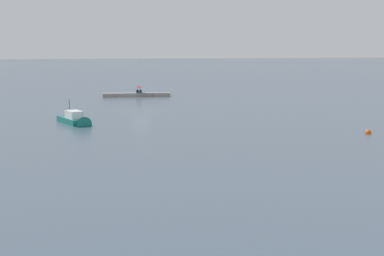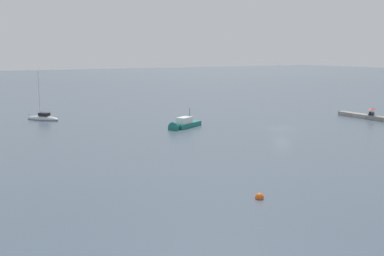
{
  "view_description": "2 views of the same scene",
  "coord_description": "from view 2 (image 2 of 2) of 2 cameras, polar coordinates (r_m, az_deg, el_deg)",
  "views": [
    {
      "loc": [
        2.82,
        76.68,
        9.71
      ],
      "look_at": [
        -4.05,
        25.64,
        1.39
      ],
      "focal_mm": 49.59,
      "sensor_mm": 36.0,
      "label": 1
    },
    {
      "loc": [
        -49.47,
        44.72,
        11.3
      ],
      "look_at": [
        -7.72,
        20.16,
        3.0
      ],
      "focal_mm": 41.4,
      "sensor_mm": 36.0,
      "label": 2
    }
  ],
  "objects": [
    {
      "name": "ground_plane",
      "position": [
        67.64,
        11.48,
        -0.09
      ],
      "size": [
        500.0,
        500.0,
        0.0
      ],
      "primitive_type": "plane",
      "color": "#475666"
    },
    {
      "name": "seawall_pier",
      "position": [
        81.99,
        21.83,
        1.34
      ],
      "size": [
        12.16,
        1.56,
        0.67
      ],
      "color": "gray",
      "rests_on": "ground_plane"
    },
    {
      "name": "person_seated_blue_left",
      "position": [
        81.48,
        22.26,
        1.68
      ],
      "size": [
        0.48,
        0.66,
        0.73
      ],
      "rotation": [
        0.0,
        0.0,
        0.18
      ],
      "color": "#1E2333",
      "rests_on": "seawall_pier"
    },
    {
      "name": "person_seated_dark_right",
      "position": [
        81.79,
        21.94,
        1.73
      ],
      "size": [
        0.48,
        0.66,
        0.73
      ],
      "rotation": [
        0.0,
        0.0,
        0.18
      ],
      "color": "#1E2333",
      "rests_on": "seawall_pier"
    },
    {
      "name": "umbrella_open_red",
      "position": [
        81.55,
        22.14,
        2.31
      ],
      "size": [
        1.36,
        1.36,
        1.29
      ],
      "color": "black",
      "rests_on": "seawall_pier"
    },
    {
      "name": "sailboat_grey_far",
      "position": [
        78.93,
        -18.65,
        1.2
      ],
      "size": [
        5.99,
        5.28,
        8.59
      ],
      "rotation": [
        0.0,
        0.0,
        5.39
      ],
      "color": "#ADB2B7",
      "rests_on": "ground_plane"
    },
    {
      "name": "motorboat_teal_near",
      "position": [
        67.12,
        -1.17,
        0.35
      ],
      "size": [
        4.61,
        6.56,
        3.57
      ],
      "rotation": [
        0.0,
        0.0,
        0.47
      ],
      "color": "#197266",
      "rests_on": "ground_plane"
    },
    {
      "name": "mooring_buoy_near",
      "position": [
        35.41,
        8.68,
        -8.81
      ],
      "size": [
        0.68,
        0.68,
        0.68
      ],
      "color": "#EA5914",
      "rests_on": "ground_plane"
    }
  ]
}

